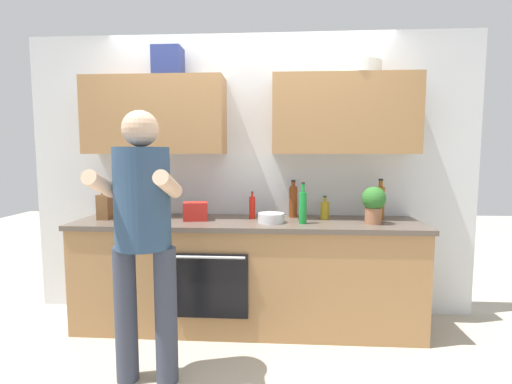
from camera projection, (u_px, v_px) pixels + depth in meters
name	position (u px, v px, depth m)	size (l,w,h in m)	color
ground_plane	(247.00, 325.00, 3.24)	(12.00, 12.00, 0.00)	#B2A893
back_wall_unit	(250.00, 148.00, 3.35)	(4.00, 0.39, 2.50)	silver
counter	(247.00, 274.00, 3.19)	(2.84, 0.67, 0.90)	#A37547
person_standing	(143.00, 225.00, 2.35)	(0.49, 0.45, 1.71)	#383D4C
bottle_soda	(303.00, 207.00, 3.01)	(0.06, 0.06, 0.33)	#198C33
bottle_juice	(155.00, 210.00, 3.10)	(0.07, 0.07, 0.25)	orange
bottle_oil	(325.00, 210.00, 3.21)	(0.07, 0.07, 0.20)	olive
bottle_syrup	(380.00, 202.00, 3.18)	(0.07, 0.07, 0.35)	#8C4C14
bottle_hotsauce	(252.00, 207.00, 3.24)	(0.05, 0.05, 0.23)	red
bottle_water	(148.00, 205.00, 3.20)	(0.07, 0.07, 0.30)	silver
bottle_vinegar	(293.00, 201.00, 3.31)	(0.07, 0.07, 0.33)	brown
cup_stoneware	(127.00, 215.00, 3.09)	(0.08, 0.08, 0.11)	slate
cup_ceramic	(135.00, 213.00, 3.22)	(0.09, 0.09, 0.10)	#BF4C47
mixing_bowl	(271.00, 218.00, 3.06)	(0.21, 0.21, 0.08)	silver
knife_block	(105.00, 206.00, 3.22)	(0.10, 0.14, 0.27)	brown
potted_herb	(374.00, 203.00, 3.00)	(0.19, 0.19, 0.30)	#9E6647
grocery_bag_crisps	(196.00, 211.00, 3.16)	(0.20, 0.15, 0.15)	red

